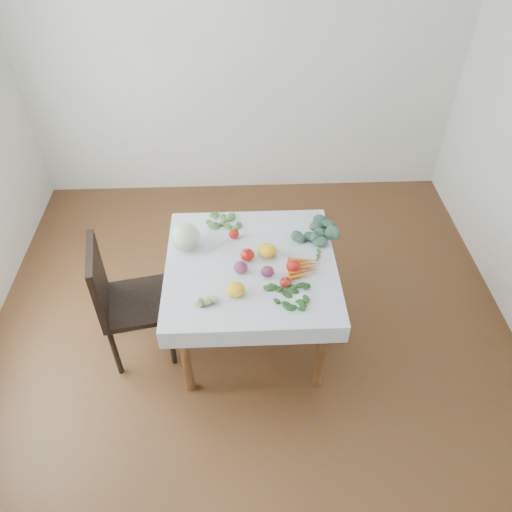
{
  "coord_description": "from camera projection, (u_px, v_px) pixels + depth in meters",
  "views": [
    {
      "loc": [
        -0.07,
        -2.38,
        3.03
      ],
      "look_at": [
        0.03,
        0.0,
        0.82
      ],
      "focal_mm": 35.0,
      "sensor_mm": 36.0,
      "label": 1
    }
  ],
  "objects": [
    {
      "name": "tomato_c",
      "position": [
        247.0,
        255.0,
        3.29
      ],
      "size": [
        0.1,
        0.1,
        0.08
      ],
      "primitive_type": "ellipsoid",
      "rotation": [
        0.0,
        0.0,
        0.08
      ],
      "color": "red",
      "rests_on": "tablecloth"
    },
    {
      "name": "heirloom_front",
      "position": [
        236.0,
        289.0,
        3.06
      ],
      "size": [
        0.13,
        0.13,
        0.08
      ],
      "primitive_type": "ellipsoid",
      "rotation": [
        0.0,
        0.0,
        -0.19
      ],
      "color": "yellow",
      "rests_on": "tablecloth"
    },
    {
      "name": "chair",
      "position": [
        120.0,
        296.0,
        3.33
      ],
      "size": [
        0.52,
        0.52,
        0.99
      ],
      "color": "black",
      "rests_on": "ground"
    },
    {
      "name": "tablecloth",
      "position": [
        251.0,
        264.0,
        3.29
      ],
      "size": [
        1.12,
        1.12,
        0.01
      ],
      "primitive_type": "cube",
      "color": "white",
      "rests_on": "table"
    },
    {
      "name": "basil_bunch",
      "position": [
        288.0,
        297.0,
        3.07
      ],
      "size": [
        0.31,
        0.22,
        0.01
      ],
      "color": "#1A541D",
      "rests_on": "tablecloth"
    },
    {
      "name": "back_wall",
      "position": [
        243.0,
        57.0,
        4.36
      ],
      "size": [
        4.0,
        0.04,
        2.7
      ],
      "primitive_type": "cube",
      "color": "white",
      "rests_on": "ground"
    },
    {
      "name": "table",
      "position": [
        251.0,
        275.0,
        3.36
      ],
      "size": [
        1.0,
        1.0,
        0.75
      ],
      "color": "brown",
      "rests_on": "ground"
    },
    {
      "name": "cabbage",
      "position": [
        186.0,
        237.0,
        3.35
      ],
      "size": [
        0.25,
        0.25,
        0.18
      ],
      "primitive_type": "ellipsoid",
      "rotation": [
        0.0,
        0.0,
        0.3
      ],
      "color": "beige",
      "rests_on": "tablecloth"
    },
    {
      "name": "onion_b",
      "position": [
        268.0,
        271.0,
        3.19
      ],
      "size": [
        0.11,
        0.11,
        0.07
      ],
      "primitive_type": "ellipsoid",
      "rotation": [
        0.0,
        0.0,
        -0.35
      ],
      "color": "#631C47",
      "rests_on": "tablecloth"
    },
    {
      "name": "heirloom_back",
      "position": [
        267.0,
        250.0,
        3.32
      ],
      "size": [
        0.13,
        0.13,
        0.09
      ],
      "primitive_type": "ellipsoid",
      "rotation": [
        0.0,
        0.0,
        0.07
      ],
      "color": "yellow",
      "rests_on": "tablecloth"
    },
    {
      "name": "ground",
      "position": [
        252.0,
        335.0,
        3.8
      ],
      "size": [
        4.0,
        4.0,
        0.0
      ],
      "primitive_type": "plane",
      "color": "brown"
    },
    {
      "name": "tomato_b",
      "position": [
        293.0,
        266.0,
        3.22
      ],
      "size": [
        0.12,
        0.12,
        0.08
      ],
      "primitive_type": "ellipsoid",
      "rotation": [
        0.0,
        0.0,
        -0.39
      ],
      "color": "red",
      "rests_on": "tablecloth"
    },
    {
      "name": "tomatillo_cluster",
      "position": [
        211.0,
        302.0,
        3.0
      ],
      "size": [
        0.14,
        0.13,
        0.05
      ],
      "color": "#9EB769",
      "rests_on": "tablecloth"
    },
    {
      "name": "carrot_bunch",
      "position": [
        305.0,
        268.0,
        3.24
      ],
      "size": [
        0.22,
        0.21,
        0.03
      ],
      "color": "orange",
      "rests_on": "tablecloth"
    },
    {
      "name": "tomato_d",
      "position": [
        285.0,
        282.0,
        3.12
      ],
      "size": [
        0.09,
        0.09,
        0.06
      ],
      "primitive_type": "ellipsoid",
      "rotation": [
        0.0,
        0.0,
        -0.35
      ],
      "color": "red",
      "rests_on": "tablecloth"
    },
    {
      "name": "dill_bunch",
      "position": [
        224.0,
        222.0,
        3.59
      ],
      "size": [
        0.26,
        0.2,
        0.03
      ],
      "color": "#4F7937",
      "rests_on": "tablecloth"
    },
    {
      "name": "kale_bunch",
      "position": [
        312.0,
        230.0,
        3.5
      ],
      "size": [
        0.4,
        0.3,
        0.05
      ],
      "color": "#375A49",
      "rests_on": "tablecloth"
    },
    {
      "name": "tomato_a",
      "position": [
        234.0,
        234.0,
        3.47
      ],
      "size": [
        0.09,
        0.09,
        0.06
      ],
      "primitive_type": "ellipsoid",
      "rotation": [
        0.0,
        0.0,
        0.39
      ],
      "color": "red",
      "rests_on": "tablecloth"
    },
    {
      "name": "onion_a",
      "position": [
        241.0,
        267.0,
        3.21
      ],
      "size": [
        0.1,
        0.1,
        0.08
      ],
      "primitive_type": "ellipsoid",
      "rotation": [
        0.0,
        0.0,
        -0.12
      ],
      "color": "#631C47",
      "rests_on": "tablecloth"
    }
  ]
}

